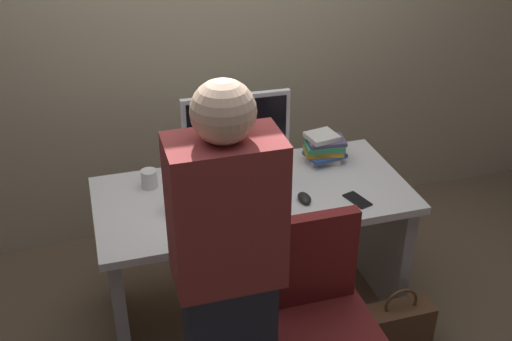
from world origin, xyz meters
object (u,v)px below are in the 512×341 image
Objects in this scene: person_at_desk at (228,279)px; handbag at (398,327)px; book_stack at (324,148)px; cup_by_monitor at (149,179)px; keyboard at (239,209)px; mouse at (304,198)px; monitor at (237,132)px; cup_near_keyboard at (173,203)px; desk at (253,228)px; cell_phone at (357,200)px; office_chair at (320,331)px.

person_at_desk is 4.34× the size of handbag.
cup_by_monitor is at bearing -179.83° from book_stack.
person_at_desk is 3.81× the size of keyboard.
monitor is at bearing 128.71° from mouse.
handbag is at bearing -23.39° from cup_near_keyboard.
mouse is at bearing -34.70° from desk.
monitor reaches higher than cell_phone.
keyboard reaches higher than cell_phone.
handbag is at bearing -25.94° from keyboard.
office_chair is 1.74× the size of monitor.
keyboard reaches higher than handbag.
handbag is at bearing 21.18° from office_chair.
mouse is 0.81m from handbag.
monitor is 0.68m from cell_phone.
desk is at bearing -21.53° from cup_by_monitor.
cell_phone is at bearing -88.21° from book_stack.
cell_phone is (0.36, 0.48, 0.31)m from office_chair.
desk is 0.58m from cup_by_monitor.
monitor is at bearing -176.62° from book_stack.
keyboard is 4.30× the size of mouse.
book_stack is (0.49, 0.03, -0.17)m from monitor.
cup_by_monitor is 1.44m from handbag.
person_at_desk reaches higher than handbag.
keyboard is at bearing 110.47° from office_chair.
desk is 0.71m from office_chair.
person_at_desk is 3.03× the size of monitor.
cell_phone is at bearing -37.56° from monitor.
book_stack reaches higher than mouse.
keyboard is at bearing 179.34° from mouse.
person_at_desk reaches higher than desk.
cup_near_keyboard reaches higher than mouse.
cup_by_monitor is (-0.58, 0.89, 0.35)m from office_chair.
office_chair is 4.08× the size of book_stack.
keyboard is (-0.07, -0.31, -0.25)m from monitor.
mouse is 0.26× the size of handbag.
office_chair is 0.65m from mouse.
keyboard is 0.58m from cell_phone.
office_chair is 1.12m from cup_by_monitor.
cup_near_keyboard is at bearing -171.29° from desk.
handbag is (1.01, -0.44, -0.64)m from cup_near_keyboard.
mouse is at bearing 48.16° from person_at_desk.
keyboard is at bearing -15.28° from cup_near_keyboard.
office_chair is 9.94× the size of cup_by_monitor.
cell_phone is (0.50, -0.38, -0.25)m from monitor.
mouse is 0.69× the size of cell_phone.
book_stack reaches higher than keyboard.
cell_phone is (0.57, -0.07, -0.01)m from keyboard.
cup_near_keyboard is at bearing 156.61° from handbag.
keyboard is 0.66m from book_stack.
book_stack reaches higher than cup_by_monitor.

